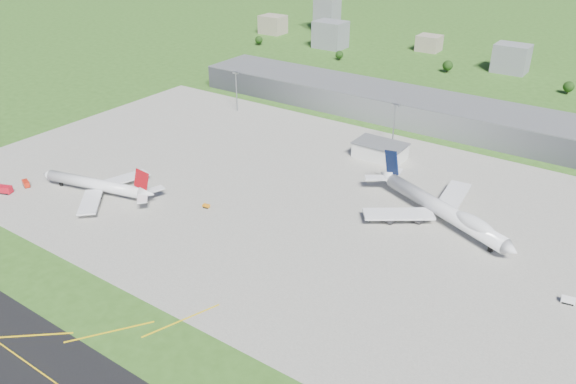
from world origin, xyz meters
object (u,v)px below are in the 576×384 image
Objects in this scene: airliner_red_twin at (99,185)px; crash_tender at (26,184)px; fire_truck at (3,190)px; van_white_far at (568,301)px; tug_yellow at (206,206)px; van_white_near at (370,217)px; airliner_blue_quad at (443,210)px.

crash_tender is (-35.53, -15.03, -3.13)m from airliner_red_twin.
crash_tender is (2.61, 10.08, -0.40)m from fire_truck.
fire_truck is 1.90× the size of van_white_far.
van_white_near is at bearing 17.46° from tug_yellow.
airliner_red_twin is at bearing -178.88° from van_white_far.
van_white_near is at bearing -124.64° from airliner_blue_quad.
van_white_far is (196.82, 38.44, -3.41)m from airliner_red_twin.
tug_yellow is 148.25m from van_white_far.
airliner_red_twin is 156.00m from airliner_blue_quad.
van_white_far is (234.97, 63.55, -0.68)m from fire_truck.
tug_yellow is at bearing -172.92° from airliner_red_twin.
airliner_blue_quad reaches higher than fire_truck.
fire_truck is at bearing -174.80° from van_white_far.
van_white_far is at bearing -2.00° from airliner_blue_quad.
van_white_far reaches higher than tug_yellow.
airliner_red_twin is 13.00× the size of van_white_far.
airliner_blue_quad is 14.32× the size of van_white_near.
tug_yellow is at bearing 41.14° from crash_tender.
fire_truck reaches higher than van_white_far.
airliner_red_twin reaches higher than crash_tender.
fire_truck reaches higher than van_white_near.
tug_yellow is at bearing 4.74° from fire_truck.
fire_truck is at bearing 118.52° from van_white_near.
airliner_blue_quad is 22.43× the size of tug_yellow.
crash_tender is (-176.70, -81.40, -4.33)m from airliner_blue_quad.
fire_truck is at bearing -84.74° from crash_tender.
van_white_near is 82.89m from van_white_far.
crash_tender is 1.79× the size of tug_yellow.
airliner_blue_quad is at bearing 18.71° from tug_yellow.
airliner_red_twin is 38.70m from crash_tender.
airliner_blue_quad is 201.34m from fire_truck.
fire_truck is 10.42m from crash_tender.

